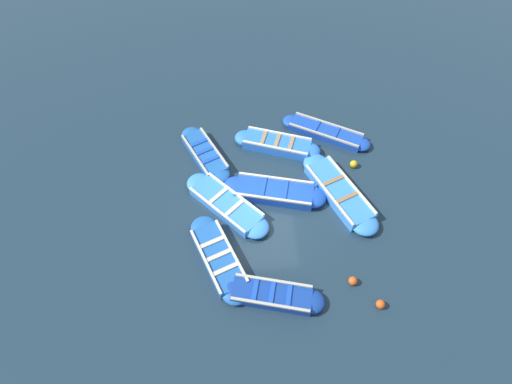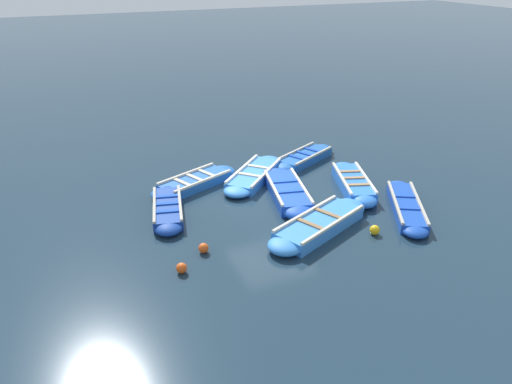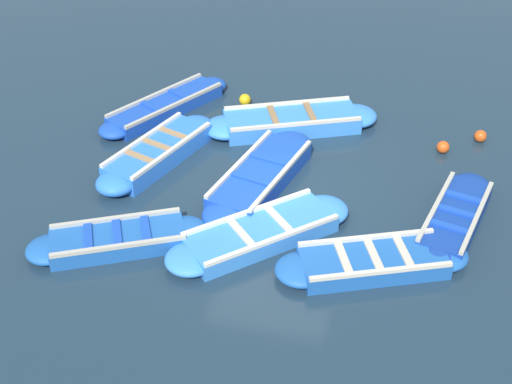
# 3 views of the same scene
# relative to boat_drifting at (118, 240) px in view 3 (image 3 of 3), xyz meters

# --- Properties ---
(ground_plane) EXTENTS (120.00, 120.00, 0.00)m
(ground_plane) POSITION_rel_boat_drifting_xyz_m (-2.16, 2.41, -0.15)
(ground_plane) COLOR #1C303F
(boat_drifting) EXTENTS (2.16, 3.22, 0.36)m
(boat_drifting) POSITION_rel_boat_drifting_xyz_m (0.00, 0.00, 0.00)
(boat_drifting) COLOR #1E59AD
(boat_drifting) RESTS_ON ground
(boat_alongside) EXTENTS (2.46, 3.97, 0.42)m
(boat_alongside) POSITION_rel_boat_drifting_xyz_m (-4.75, 2.15, 0.03)
(boat_alongside) COLOR #3884E0
(boat_alongside) RESTS_ON ground
(boat_centre) EXTENTS (3.19, 3.26, 0.37)m
(boat_centre) POSITION_rel_boat_drifting_xyz_m (-0.77, 2.40, 0.00)
(boat_centre) COLOR #3884E0
(boat_centre) RESTS_ON ground
(boat_stern_in) EXTENTS (3.53, 2.42, 0.36)m
(boat_stern_in) POSITION_rel_boat_drifting_xyz_m (-4.79, -0.84, -0.00)
(boat_stern_in) COLOR #1947B7
(boat_stern_in) RESTS_ON ground
(boat_outer_right) EXTENTS (2.13, 3.45, 0.36)m
(boat_outer_right) POSITION_rel_boat_drifting_xyz_m (-0.49, 4.43, 0.00)
(boat_outer_right) COLOR #1E59AD
(boat_outer_right) RESTS_ON ground
(boat_tucked) EXTENTS (3.24, 1.47, 0.38)m
(boat_tucked) POSITION_rel_boat_drifting_xyz_m (-2.05, 5.76, 0.01)
(boat_tucked) COLOR navy
(boat_tucked) RESTS_ON ground
(boat_end_of_row) EXTENTS (3.46, 1.87, 0.44)m
(boat_end_of_row) POSITION_rel_boat_drifting_xyz_m (-2.79, -0.28, 0.04)
(boat_end_of_row) COLOR blue
(boat_end_of_row) RESTS_ON ground
(boat_far_corner) EXTENTS (3.79, 1.75, 0.42)m
(boat_far_corner) POSITION_rel_boat_drifting_xyz_m (-2.46, 1.99, 0.03)
(boat_far_corner) COLOR #1947B7
(boat_far_corner) RESTS_ON ground
(buoy_orange_near) EXTENTS (0.28, 0.28, 0.28)m
(buoy_orange_near) POSITION_rel_boat_drifting_xyz_m (-5.55, 0.86, -0.01)
(buoy_orange_near) COLOR #EAB214
(buoy_orange_near) RESTS_ON ground
(buoy_yellow_far) EXTENTS (0.27, 0.27, 0.27)m
(buoy_yellow_far) POSITION_rel_boat_drifting_xyz_m (-5.20, 6.24, -0.02)
(buoy_yellow_far) COLOR #E05119
(buoy_yellow_far) RESTS_ON ground
(buoy_white_drifting) EXTENTS (0.27, 0.27, 0.27)m
(buoy_white_drifting) POSITION_rel_boat_drifting_xyz_m (-4.55, 5.47, -0.02)
(buoy_white_drifting) COLOR #E05119
(buoy_white_drifting) RESTS_ON ground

